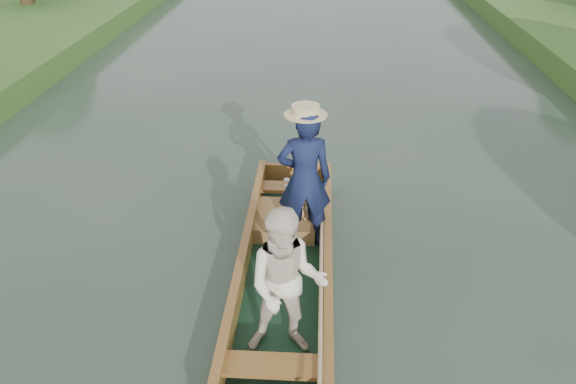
{
  "coord_description": "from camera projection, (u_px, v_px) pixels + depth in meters",
  "views": [
    {
      "loc": [
        0.36,
        -5.4,
        4.33
      ],
      "look_at": [
        0.0,
        0.6,
        0.95
      ],
      "focal_mm": 35.0,
      "sensor_mm": 36.0,
      "label": 1
    }
  ],
  "objects": [
    {
      "name": "ground",
      "position": [
        285.0,
        284.0,
        6.84
      ],
      "size": [
        120.0,
        120.0,
        0.0
      ],
      "primitive_type": "plane",
      "color": "#283D30",
      "rests_on": "ground"
    },
    {
      "name": "punt",
      "position": [
        291.0,
        245.0,
        6.45
      ],
      "size": [
        1.12,
        5.0,
        1.98
      ],
      "color": "black",
      "rests_on": "ground"
    }
  ]
}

